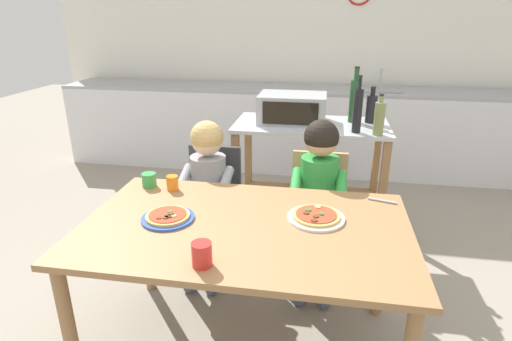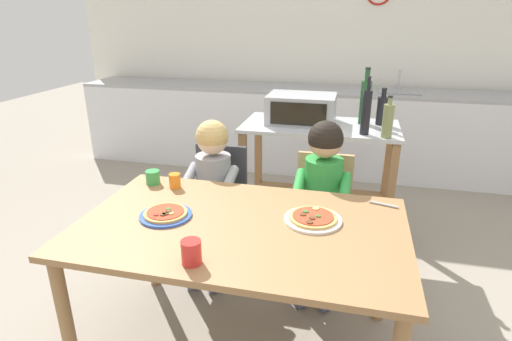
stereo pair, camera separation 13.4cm
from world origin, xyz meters
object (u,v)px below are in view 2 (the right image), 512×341
pizza_plate_blue_rimmed (166,214)px  drinking_cup_green (153,177)px  bottle_dark_olive_oil (365,101)px  toaster_oven (301,109)px  dining_chair_right (322,210)px  kitchen_island_cart (318,165)px  dining_table (241,240)px  bottle_brown_beer (366,112)px  serving_spoon (384,204)px  drinking_cup_orange (175,181)px  child_in_grey_shirt (211,180)px  bottle_squat_spirits (388,120)px  pizza_plate_white (313,218)px  drinking_cup_red (191,252)px  child_in_green_shirt (322,187)px  dining_chair_left (218,199)px  bottle_tall_green_wine (382,110)px

pizza_plate_blue_rimmed → drinking_cup_green: bearing=124.3°
bottle_dark_olive_oil → toaster_oven: bearing=-169.8°
dining_chair_right → drinking_cup_green: 1.04m
kitchen_island_cart → dining_table: size_ratio=0.72×
bottle_brown_beer → serving_spoon: 0.77m
bottle_dark_olive_oil → dining_table: size_ratio=0.26×
pizza_plate_blue_rimmed → drinking_cup_orange: size_ratio=3.05×
child_in_grey_shirt → pizza_plate_blue_rimmed: bearing=-90.0°
bottle_squat_spirits → pizza_plate_white: bearing=-111.3°
toaster_oven → drinking_cup_red: 1.62m
child_in_green_shirt → drinking_cup_red: (-0.42, -0.95, 0.09)m
bottle_squat_spirits → child_in_grey_shirt: 1.16m
toaster_oven → serving_spoon: bearing=-58.6°
kitchen_island_cart → toaster_oven: (-0.14, 0.02, 0.40)m
pizza_plate_white → kitchen_island_cart: bearing=94.1°
dining_chair_left → pizza_plate_blue_rimmed: (0.00, -0.74, 0.26)m
bottle_tall_green_wine → child_in_grey_shirt: size_ratio=0.25×
bottle_squat_spirits → bottle_brown_beer: (-0.13, 0.04, 0.04)m
drinking_cup_red → drinking_cup_green: (-0.51, 0.69, -0.01)m
drinking_cup_orange → serving_spoon: drinking_cup_orange is taller
dining_table → kitchen_island_cart: bearing=79.0°
dining_chair_left → drinking_cup_red: drinking_cup_red is taller
kitchen_island_cart → dining_table: kitchen_island_cart is taller
child_in_grey_shirt → pizza_plate_white: bearing=-36.6°
bottle_tall_green_wine → bottle_squat_spirits: 0.32m
drinking_cup_green → bottle_squat_spirits: bearing=27.4°
toaster_oven → bottle_tall_green_wine: bearing=8.3°
bottle_brown_beer → drinking_cup_orange: bearing=-143.8°
kitchen_island_cart → drinking_cup_orange: size_ratio=13.35×
child_in_green_shirt → bottle_squat_spirits: bearing=48.7°
bottle_tall_green_wine → dining_chair_right: bearing=-118.7°
dining_table → child_in_grey_shirt: (-0.36, 0.61, 0.02)m
bottle_squat_spirits → kitchen_island_cart: bearing=153.0°
pizza_plate_white → bottle_brown_beer: bearing=77.0°
toaster_oven → drinking_cup_orange: toaster_oven is taller
kitchen_island_cart → child_in_grey_shirt: child_in_grey_shirt is taller
drinking_cup_green → child_in_grey_shirt: bearing=48.0°
dining_table → bottle_brown_beer: bearing=63.0°
pizza_plate_blue_rimmed → drinking_cup_red: 0.43m
pizza_plate_blue_rimmed → pizza_plate_white: bearing=9.9°
toaster_oven → dining_chair_left: size_ratio=0.58×
bottle_tall_green_wine → pizza_plate_blue_rimmed: bearing=-127.1°
drinking_cup_orange → dining_table: bearing=-34.6°
toaster_oven → drinking_cup_green: (-0.71, -0.90, -0.23)m
bottle_dark_olive_oil → pizza_plate_white: 1.28m
bottle_squat_spirits → drinking_cup_red: size_ratio=2.71×
dining_chair_left → drinking_cup_green: (-0.24, -0.39, 0.28)m
bottle_tall_green_wine → serving_spoon: (-0.00, -0.97, -0.27)m
dining_chair_right → child_in_green_shirt: size_ratio=0.78×
bottle_squat_spirits → dining_chair_right: size_ratio=0.32×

